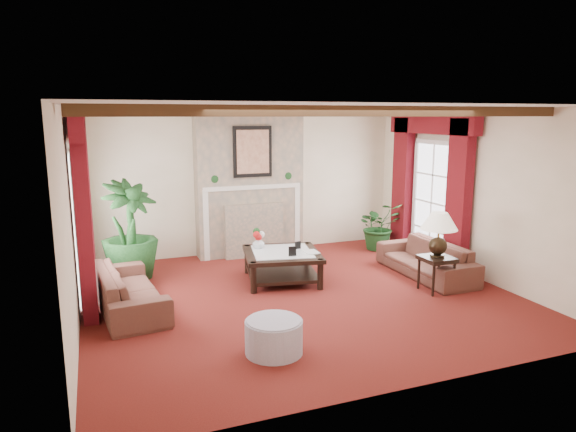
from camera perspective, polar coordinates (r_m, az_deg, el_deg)
name	(u,v)px	position (r m, az deg, el deg)	size (l,w,h in m)	color
floor	(301,296)	(7.57, 1.45, -8.91)	(6.00, 6.00, 0.00)	#4F100E
ceiling	(302,107)	(7.11, 1.56, 11.98)	(6.00, 6.00, 0.00)	white
back_wall	(247,182)	(9.79, -4.63, 3.79)	(6.00, 0.02, 2.70)	beige
left_wall	(71,221)	(6.70, -22.96, -0.47)	(0.02, 5.50, 2.70)	beige
right_wall	(473,194)	(8.80, 19.91, 2.33)	(0.02, 5.50, 2.70)	beige
ceiling_beams	(302,112)	(7.11, 1.56, 11.49)	(6.00, 3.00, 0.12)	#3E2413
fireplace	(248,109)	(9.52, -4.42, 11.73)	(2.00, 0.52, 2.70)	#A18368
french_door_left	(71,150)	(7.60, -22.95, 6.75)	(0.10, 1.10, 2.16)	white
french_door_right	(436,142)	(9.48, 16.13, 7.89)	(0.10, 1.10, 2.16)	white
curtains_left	(77,119)	(7.58, -22.35, 9.98)	(0.20, 2.40, 2.55)	#530B0D
curtains_right	(432,118)	(9.40, 15.73, 10.45)	(0.20, 2.40, 2.55)	#530B0D
sofa_left	(128,282)	(7.31, -17.34, -7.04)	(0.76, 1.98, 0.76)	black
sofa_right	(426,253)	(8.72, 15.11, -4.04)	(0.56, 1.90, 0.74)	black
potted_palm	(130,252)	(8.61, -17.10, -3.82)	(1.65, 1.83, 0.90)	black
small_plant	(379,231)	(10.21, 10.05, -1.65)	(0.93, 1.01, 0.73)	black
coffee_table	(282,266)	(8.18, -0.67, -5.62)	(1.16, 1.16, 0.47)	black
side_table	(436,274)	(8.02, 16.14, -6.20)	(0.45, 0.45, 0.53)	black
ottoman	(274,337)	(5.83, -1.57, -13.28)	(0.64, 0.64, 0.38)	gray
table_lamp	(438,234)	(7.86, 16.38, -1.95)	(0.54, 0.54, 0.69)	black
flower_vase	(259,243)	(8.30, -3.29, -3.00)	(0.24, 0.25, 0.19)	silver
book	(305,245)	(7.99, 1.92, -3.21)	(0.21, 0.02, 0.28)	black
photo_frame_a	(292,252)	(7.83, 0.49, -3.97)	(0.12, 0.02, 0.16)	black
photo_frame_b	(298,245)	(8.24, 1.10, -3.30)	(0.10, 0.02, 0.13)	black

